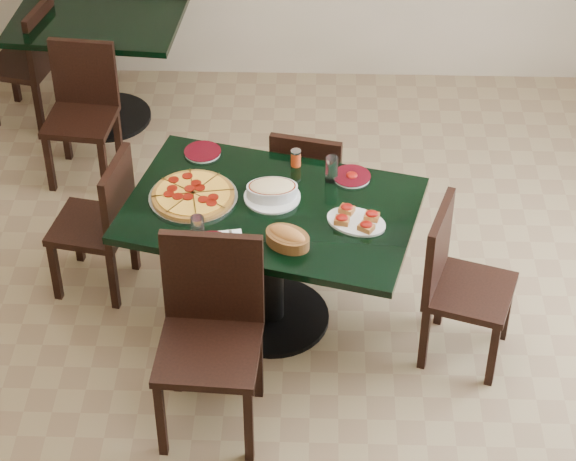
{
  "coord_description": "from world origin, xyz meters",
  "views": [
    {
      "loc": [
        0.01,
        -4.1,
        4.1
      ],
      "look_at": [
        -0.12,
        0.0,
        0.79
      ],
      "focal_mm": 70.0,
      "sensor_mm": 36.0,
      "label": 1
    }
  ],
  "objects_px": {
    "main_table": "(271,236)",
    "chair_far": "(309,185)",
    "bread_basket": "(288,238)",
    "back_chair_near": "(83,104)",
    "chair_right": "(456,278)",
    "back_chair_left": "(31,58)",
    "back_table": "(100,49)",
    "pepperoni_pizza": "(193,195)",
    "chair_left": "(103,218)",
    "bruschetta_platter": "(356,219)",
    "chair_near": "(211,324)",
    "lasagna_casserole": "(272,190)"
  },
  "relations": [
    {
      "from": "chair_left",
      "to": "back_chair_left",
      "type": "distance_m",
      "value": 1.79
    },
    {
      "from": "pepperoni_pizza",
      "to": "bruschetta_platter",
      "type": "bearing_deg",
      "value": -12.25
    },
    {
      "from": "chair_far",
      "to": "lasagna_casserole",
      "type": "relative_size",
      "value": 2.93
    },
    {
      "from": "chair_near",
      "to": "bruschetta_platter",
      "type": "relative_size",
      "value": 2.8
    },
    {
      "from": "back_table",
      "to": "chair_near",
      "type": "relative_size",
      "value": 1.12
    },
    {
      "from": "chair_far",
      "to": "lasagna_casserole",
      "type": "distance_m",
      "value": 0.64
    },
    {
      "from": "chair_near",
      "to": "back_chair_near",
      "type": "height_order",
      "value": "chair_near"
    },
    {
      "from": "main_table",
      "to": "back_chair_near",
      "type": "height_order",
      "value": "back_chair_near"
    },
    {
      "from": "main_table",
      "to": "back_chair_near",
      "type": "relative_size",
      "value": 1.86
    },
    {
      "from": "back_chair_left",
      "to": "bruschetta_platter",
      "type": "distance_m",
      "value": 2.87
    },
    {
      "from": "back_table",
      "to": "pepperoni_pizza",
      "type": "relative_size",
      "value": 2.51
    },
    {
      "from": "chair_left",
      "to": "bread_basket",
      "type": "height_order",
      "value": "bread_basket"
    },
    {
      "from": "chair_far",
      "to": "back_chair_left",
      "type": "relative_size",
      "value": 0.99
    },
    {
      "from": "chair_far",
      "to": "lasagna_casserole",
      "type": "xyz_separation_m",
      "value": [
        -0.18,
        -0.51,
        0.34
      ]
    },
    {
      "from": "chair_near",
      "to": "chair_right",
      "type": "bearing_deg",
      "value": 24.43
    },
    {
      "from": "main_table",
      "to": "bruschetta_platter",
      "type": "bearing_deg",
      "value": -0.98
    },
    {
      "from": "back_chair_left",
      "to": "bruschetta_platter",
      "type": "relative_size",
      "value": 2.34
    },
    {
      "from": "main_table",
      "to": "chair_far",
      "type": "relative_size",
      "value": 1.92
    },
    {
      "from": "bread_basket",
      "to": "bruschetta_platter",
      "type": "distance_m",
      "value": 0.37
    },
    {
      "from": "back_table",
      "to": "bread_basket",
      "type": "xyz_separation_m",
      "value": [
        1.26,
        -2.18,
        0.27
      ]
    },
    {
      "from": "chair_near",
      "to": "bread_basket",
      "type": "height_order",
      "value": "chair_near"
    },
    {
      "from": "lasagna_casserole",
      "to": "bruschetta_platter",
      "type": "bearing_deg",
      "value": -28.29
    },
    {
      "from": "back_chair_near",
      "to": "back_chair_left",
      "type": "relative_size",
      "value": 1.02
    },
    {
      "from": "main_table",
      "to": "bruschetta_platter",
      "type": "distance_m",
      "value": 0.48
    },
    {
      "from": "chair_far",
      "to": "bruschetta_platter",
      "type": "relative_size",
      "value": 2.32
    },
    {
      "from": "chair_far",
      "to": "chair_near",
      "type": "xyz_separation_m",
      "value": [
        -0.43,
        -1.22,
        0.1
      ]
    },
    {
      "from": "chair_near",
      "to": "back_chair_near",
      "type": "relative_size",
      "value": 1.17
    },
    {
      "from": "chair_far",
      "to": "chair_near",
      "type": "relative_size",
      "value": 0.83
    },
    {
      "from": "back_chair_near",
      "to": "pepperoni_pizza",
      "type": "xyz_separation_m",
      "value": [
        0.8,
        -1.27,
        0.3
      ]
    },
    {
      "from": "back_chair_near",
      "to": "back_chair_left",
      "type": "xyz_separation_m",
      "value": [
        -0.43,
        0.56,
        -0.01
      ]
    },
    {
      "from": "back_table",
      "to": "bread_basket",
      "type": "relative_size",
      "value": 4.1
    },
    {
      "from": "lasagna_casserole",
      "to": "bread_basket",
      "type": "relative_size",
      "value": 1.04
    },
    {
      "from": "back_chair_left",
      "to": "chair_far",
      "type": "bearing_deg",
      "value": 66.79
    },
    {
      "from": "bread_basket",
      "to": "chair_far",
      "type": "bearing_deg",
      "value": 114.91
    },
    {
      "from": "chair_near",
      "to": "pepperoni_pizza",
      "type": "xyz_separation_m",
      "value": [
        -0.14,
        0.7,
        0.21
      ]
    },
    {
      "from": "chair_left",
      "to": "lasagna_casserole",
      "type": "height_order",
      "value": "lasagna_casserole"
    },
    {
      "from": "main_table",
      "to": "back_table",
      "type": "height_order",
      "value": "same"
    },
    {
      "from": "back_chair_near",
      "to": "bruschetta_platter",
      "type": "relative_size",
      "value": 2.4
    },
    {
      "from": "back_table",
      "to": "back_chair_near",
      "type": "height_order",
      "value": "back_chair_near"
    },
    {
      "from": "bread_basket",
      "to": "back_chair_near",
      "type": "bearing_deg",
      "value": 159.38
    },
    {
      "from": "chair_far",
      "to": "bread_basket",
      "type": "distance_m",
      "value": 0.93
    },
    {
      "from": "chair_far",
      "to": "chair_left",
      "type": "xyz_separation_m",
      "value": [
        -1.08,
        -0.33,
        0.0
      ]
    },
    {
      "from": "chair_far",
      "to": "back_chair_near",
      "type": "bearing_deg",
      "value": -16.2
    },
    {
      "from": "chair_near",
      "to": "bruschetta_platter",
      "type": "height_order",
      "value": "chair_near"
    },
    {
      "from": "main_table",
      "to": "bread_basket",
      "type": "xyz_separation_m",
      "value": [
        0.09,
        -0.28,
        0.22
      ]
    },
    {
      "from": "chair_right",
      "to": "back_chair_left",
      "type": "relative_size",
      "value": 1.04
    },
    {
      "from": "back_chair_left",
      "to": "bruschetta_platter",
      "type": "height_order",
      "value": "back_chair_left"
    },
    {
      "from": "back_chair_left",
      "to": "chair_left",
      "type": "bearing_deg",
      "value": 36.61
    },
    {
      "from": "chair_right",
      "to": "back_chair_near",
      "type": "xyz_separation_m",
      "value": [
        -2.1,
        1.52,
        -0.01
      ]
    },
    {
      "from": "lasagna_casserole",
      "to": "bruschetta_platter",
      "type": "distance_m",
      "value": 0.45
    }
  ]
}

